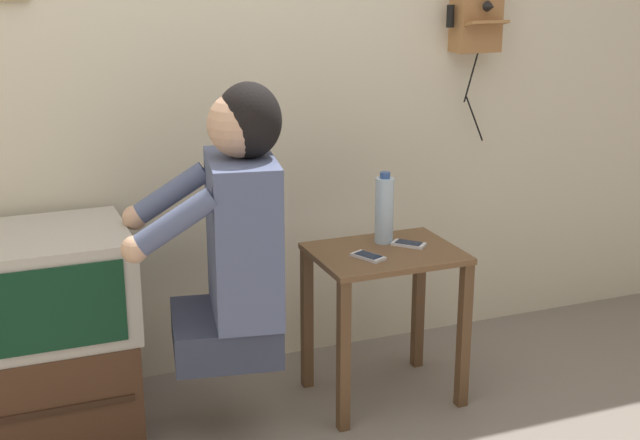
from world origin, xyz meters
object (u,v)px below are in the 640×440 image
at_px(person, 236,229).
at_px(cell_phone_spare, 409,244).
at_px(wall_phone_antique, 477,10).
at_px(water_bottle, 384,210).
at_px(television, 42,284).
at_px(cell_phone_held, 368,256).

distance_m(person, cell_phone_spare, 0.71).
height_order(wall_phone_antique, water_bottle, wall_phone_antique).
bearing_deg(cell_phone_spare, television, 129.51).
bearing_deg(person, cell_phone_held, -80.23).
bearing_deg(water_bottle, television, 175.53).
relative_size(wall_phone_antique, water_bottle, 2.74).
relative_size(television, cell_phone_spare, 4.51).
bearing_deg(cell_phone_held, television, 143.09).
distance_m(cell_phone_spare, water_bottle, 0.16).
xyz_separation_m(wall_phone_antique, cell_phone_held, (-0.69, -0.48, -0.82)).
bearing_deg(cell_phone_spare, wall_phone_antique, -3.57).
bearing_deg(person, wall_phone_antique, -57.90).
distance_m(wall_phone_antique, cell_phone_held, 1.18).
height_order(wall_phone_antique, cell_phone_held, wall_phone_antique).
bearing_deg(wall_phone_antique, cell_phone_spare, -140.42).
relative_size(person, television, 1.58).
bearing_deg(cell_phone_held, cell_phone_spare, -4.91).
xyz_separation_m(wall_phone_antique, water_bottle, (-0.56, -0.33, -0.70)).
distance_m(television, cell_phone_held, 1.14).
bearing_deg(cell_phone_held, wall_phone_antique, 9.96).
xyz_separation_m(television, water_bottle, (1.25, -0.10, 0.16)).
height_order(person, cell_phone_held, person).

